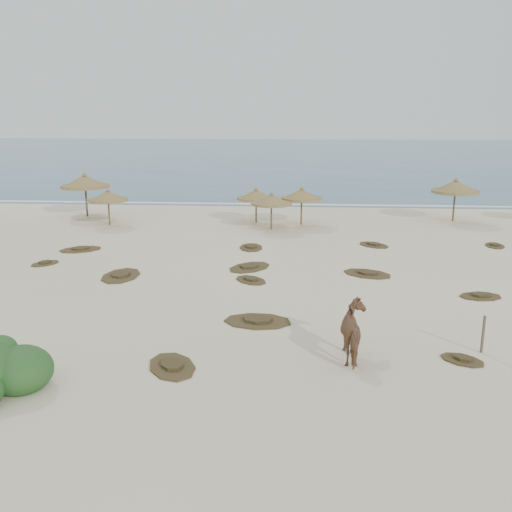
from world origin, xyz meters
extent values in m
plane|color=beige|center=(0.00, 0.00, 0.00)|extent=(160.00, 160.00, 0.00)
cube|color=navy|center=(0.00, 75.00, 0.00)|extent=(200.00, 100.00, 0.01)
cube|color=white|center=(0.00, 26.00, 0.00)|extent=(70.00, 0.60, 0.01)
cylinder|color=brown|center=(-14.45, 19.85, 1.19)|extent=(0.14, 0.14, 2.38)
cylinder|color=olive|center=(-14.45, 19.85, 2.17)|extent=(3.93, 3.93, 0.20)
cone|color=olive|center=(-14.45, 19.85, 2.55)|extent=(3.79, 3.79, 0.85)
cone|color=olive|center=(-14.45, 19.85, 3.06)|extent=(0.41, 0.41, 0.25)
cylinder|color=brown|center=(-11.84, 16.90, 0.92)|extent=(0.11, 0.11, 1.84)
cylinder|color=olive|center=(-11.84, 16.90, 1.68)|extent=(2.78, 2.78, 0.16)
cone|color=olive|center=(-11.84, 16.90, 1.97)|extent=(2.69, 2.69, 0.66)
cone|color=olive|center=(-11.84, 16.90, 2.37)|extent=(0.32, 0.32, 0.19)
cylinder|color=brown|center=(-2.11, 18.37, 0.91)|extent=(0.10, 0.10, 1.82)
cylinder|color=olive|center=(-2.11, 18.37, 1.66)|extent=(3.45, 3.45, 0.16)
cone|color=olive|center=(-2.11, 18.37, 1.95)|extent=(3.33, 3.33, 0.65)
cone|color=olive|center=(-2.11, 18.37, 2.34)|extent=(0.31, 0.31, 0.19)
cylinder|color=brown|center=(-0.98, 16.21, 0.91)|extent=(0.10, 0.10, 1.83)
cylinder|color=olive|center=(-0.98, 16.21, 1.67)|extent=(3.32, 3.32, 0.16)
cone|color=olive|center=(-0.98, 16.21, 1.96)|extent=(3.21, 3.21, 0.65)
cone|color=olive|center=(-0.98, 16.21, 2.35)|extent=(0.31, 0.31, 0.19)
cylinder|color=brown|center=(0.96, 17.94, 0.96)|extent=(0.11, 0.11, 1.93)
cylinder|color=olive|center=(0.96, 17.94, 1.76)|extent=(3.57, 3.57, 0.17)
cone|color=olive|center=(0.96, 17.94, 2.06)|extent=(3.45, 3.45, 0.69)
cone|color=olive|center=(0.96, 17.94, 2.48)|extent=(0.33, 0.33, 0.20)
cylinder|color=brown|center=(11.42, 19.80, 1.13)|extent=(0.13, 0.13, 2.27)
cylinder|color=olive|center=(11.42, 19.80, 2.07)|extent=(3.82, 3.82, 0.19)
cone|color=olive|center=(11.42, 19.80, 2.43)|extent=(3.69, 3.69, 0.81)
cone|color=olive|center=(11.42, 19.80, 2.91)|extent=(0.39, 0.39, 0.24)
imported|color=brown|center=(2.51, -3.18, 0.87)|extent=(1.09, 2.13, 1.75)
cylinder|color=brown|center=(6.60, -2.42, 0.62)|extent=(0.12, 0.12, 1.24)
ellipsoid|color=#2A5C27|center=(-7.00, -5.73, 0.51)|extent=(1.81, 1.81, 1.36)
ellipsoid|color=#2A5C27|center=(-7.34, -5.05, 0.40)|extent=(1.36, 1.36, 1.02)
camera|label=1|loc=(0.59, -19.78, 7.59)|focal=40.00mm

